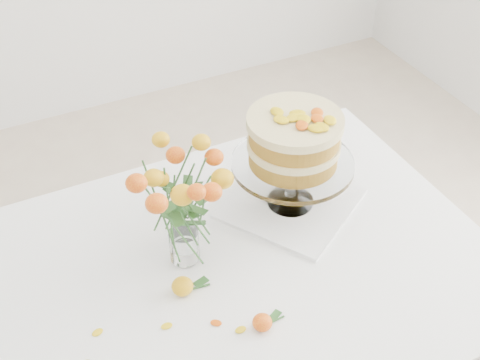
% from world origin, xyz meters
% --- Properties ---
extents(table, '(1.43, 0.93, 0.76)m').
position_xyz_m(table, '(0.00, 0.00, 0.67)').
color(table, tan).
rests_on(table, ground).
extents(napkin, '(0.42, 0.42, 0.01)m').
position_xyz_m(napkin, '(0.32, 0.13, 0.76)').
color(napkin, white).
rests_on(napkin, table).
extents(cake_stand, '(0.31, 0.31, 0.28)m').
position_xyz_m(cake_stand, '(0.32, 0.13, 0.95)').
color(cake_stand, white).
rests_on(cake_stand, napkin).
extents(rose_vase, '(0.30, 0.30, 0.35)m').
position_xyz_m(rose_vase, '(-0.01, 0.07, 0.96)').
color(rose_vase, white).
rests_on(rose_vase, table).
extents(loose_rose_near, '(0.09, 0.05, 0.04)m').
position_xyz_m(loose_rose_near, '(-0.05, -0.03, 0.78)').
color(loose_rose_near, orange).
rests_on(loose_rose_near, table).
extents(loose_rose_far, '(0.08, 0.04, 0.04)m').
position_xyz_m(loose_rose_far, '(0.07, -0.19, 0.77)').
color(loose_rose_far, red).
rests_on(loose_rose_far, table).
extents(stray_petal_a, '(0.03, 0.02, 0.00)m').
position_xyz_m(stray_petal_a, '(-0.12, -0.10, 0.76)').
color(stray_petal_a, yellow).
rests_on(stray_petal_a, table).
extents(stray_petal_b, '(0.03, 0.02, 0.00)m').
position_xyz_m(stray_petal_b, '(-0.02, -0.14, 0.76)').
color(stray_petal_b, yellow).
rests_on(stray_petal_b, table).
extents(stray_petal_c, '(0.03, 0.02, 0.00)m').
position_xyz_m(stray_petal_c, '(0.02, -0.18, 0.76)').
color(stray_petal_c, yellow).
rests_on(stray_petal_c, table).
extents(stray_petal_d, '(0.03, 0.02, 0.00)m').
position_xyz_m(stray_petal_d, '(-0.26, -0.05, 0.76)').
color(stray_petal_d, yellow).
rests_on(stray_petal_d, table).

